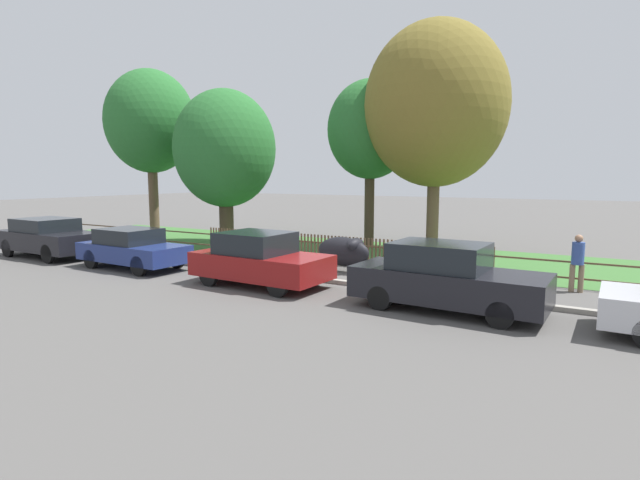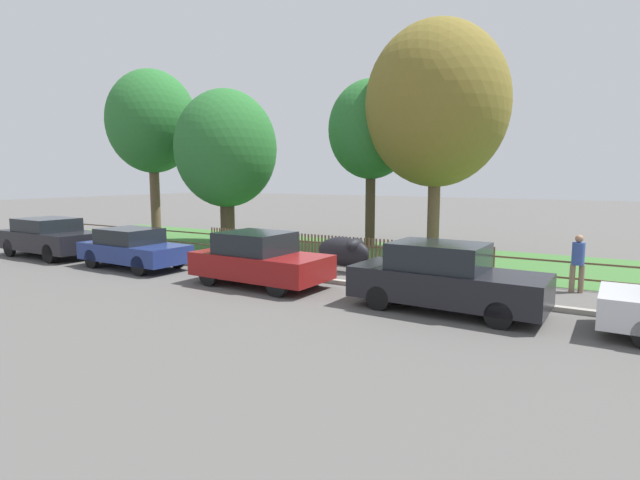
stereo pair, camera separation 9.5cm
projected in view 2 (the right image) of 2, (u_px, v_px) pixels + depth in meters
The scene contains 14 objects.
ground_plane at pixel (285, 278), 15.08m from camera, with size 120.00×120.00×0.00m, color #565451.
kerb_stone at pixel (287, 276), 15.16m from camera, with size 35.02×0.20×0.12m, color #9E998E.
grass_strip at pixel (368, 252), 20.17m from camera, with size 35.02×6.28×0.01m, color #3D7033.
park_fence at pixel (331, 250), 17.44m from camera, with size 35.02×0.05×1.01m.
parked_car_silver_hatchback at pixel (50, 237), 19.06m from camera, with size 4.43×2.00×1.47m.
parked_car_black_saloon at pixel (133, 248), 16.65m from camera, with size 3.96×1.79×1.33m.
parked_car_navy_estate at pixel (259, 259), 14.01m from camera, with size 3.94×1.96×1.51m.
parked_car_red_compact at pixel (445, 278), 11.37m from camera, with size 4.38×1.85×1.56m.
covered_motorcycle at pixel (345, 251), 15.93m from camera, with size 1.98×0.85×1.14m.
tree_nearest_kerb at pixel (152, 122), 24.39m from camera, with size 4.34×4.34×8.21m.
tree_behind_motorcycle at pixel (226, 149), 22.01m from camera, with size 4.49×4.49×6.85m.
tree_mid_park at pixel (371, 130), 21.10m from camera, with size 3.64×3.64×7.12m.
tree_far_left at pixel (437, 105), 19.17m from camera, with size 5.49×5.49×8.96m.
pedestrian_near_fence at pixel (578, 260), 13.13m from camera, with size 0.37×0.37×1.54m.
Camera 2 is at (8.45, -12.22, 3.07)m, focal length 28.00 mm.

